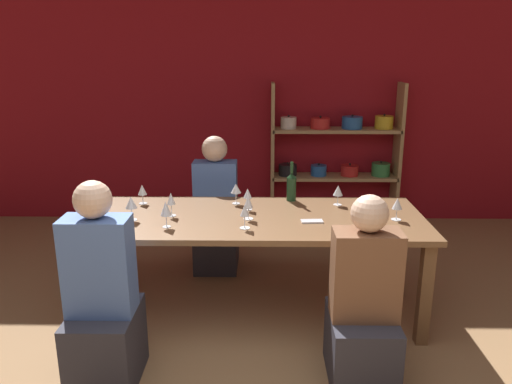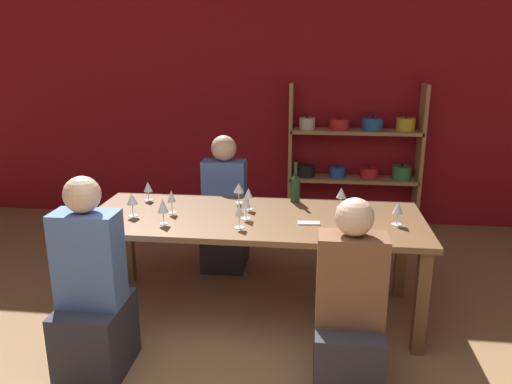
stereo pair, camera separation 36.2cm
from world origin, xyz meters
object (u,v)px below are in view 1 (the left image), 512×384
at_px(person_near_a, 103,311).
at_px(wine_glass_red_e, 236,189).
at_px(wine_glass_white_b, 248,203).
at_px(wine_glass_red_a, 171,200).
at_px(wine_glass_red_f, 397,204).
at_px(shelf_unit, 336,169).
at_px(wine_glass_red_c, 338,191).
at_px(wine_bottle_green, 291,186).
at_px(cell_phone, 312,221).
at_px(wine_glass_empty_c, 248,194).
at_px(wine_glass_red_d, 142,190).
at_px(person_near_b, 363,314).
at_px(wine_glass_red_b, 166,209).
at_px(wine_glass_white_a, 245,211).
at_px(wine_glass_empty_a, 361,203).
at_px(wine_glass_empty_b, 131,203).
at_px(person_far_a, 216,219).
at_px(dining_table, 256,227).

bearing_deg(person_near_a, wine_glass_red_e, 57.39).
distance_m(wine_glass_red_e, wine_glass_white_b, 0.38).
xyz_separation_m(wine_glass_red_a, wine_glass_red_f, (1.59, -0.06, -0.01)).
xyz_separation_m(wine_glass_white_b, wine_glass_red_f, (1.03, -0.00, -0.01)).
bearing_deg(shelf_unit, wine_glass_red_a, -125.82).
bearing_deg(wine_glass_white_b, wine_glass_red_c, 26.81).
distance_m(shelf_unit, wine_bottle_green, 1.75).
xyz_separation_m(wine_glass_red_c, cell_phone, (-0.23, -0.39, -0.10)).
bearing_deg(wine_glass_empty_c, wine_glass_red_e, 124.40).
relative_size(wine_glass_red_a, wine_glass_red_d, 1.14).
bearing_deg(person_near_b, wine_glass_red_d, 145.18).
distance_m(wine_glass_red_b, cell_phone, 1.00).
xyz_separation_m(wine_glass_red_f, person_near_b, (-0.34, -0.70, -0.45)).
xyz_separation_m(wine_glass_red_d, wine_glass_white_a, (0.81, -0.54, 0.01)).
bearing_deg(wine_glass_empty_a, wine_glass_red_f, -1.79).
height_order(wine_bottle_green, wine_glass_white_a, wine_bottle_green).
relative_size(wine_bottle_green, wine_glass_red_d, 2.05).
height_order(wine_bottle_green, wine_glass_empty_a, wine_bottle_green).
bearing_deg(person_near_a, wine_glass_red_d, 90.35).
height_order(wine_glass_red_a, wine_glass_white_b, wine_glass_white_b).
bearing_deg(wine_glass_red_e, wine_glass_empty_b, -150.71).
xyz_separation_m(wine_glass_red_d, wine_glass_empty_c, (0.82, -0.14, 0.01)).
height_order(wine_bottle_green, wine_glass_white_b, wine_bottle_green).
bearing_deg(person_far_a, wine_glass_red_e, 111.66).
relative_size(wine_glass_red_a, cell_phone, 1.11).
relative_size(wine_bottle_green, person_near_a, 0.25).
distance_m(wine_glass_red_a, wine_glass_red_f, 1.59).
xyz_separation_m(dining_table, wine_glass_red_c, (0.62, 0.27, 0.19)).
bearing_deg(person_far_a, wine_glass_empty_c, 114.64).
bearing_deg(shelf_unit, wine_glass_empty_b, -129.04).
relative_size(wine_glass_red_e, cell_phone, 1.04).
bearing_deg(dining_table, wine_glass_red_c, 23.72).
bearing_deg(wine_glass_red_a, wine_glass_red_e, 33.77).
distance_m(wine_glass_white_b, person_far_a, 1.04).
height_order(wine_glass_red_a, person_near_a, person_near_a).
relative_size(wine_glass_red_b, wine_glass_white_a, 1.08).
bearing_deg(wine_glass_empty_c, person_near_a, -129.90).
relative_size(wine_glass_white_a, person_far_a, 0.14).
distance_m(dining_table, person_far_a, 0.93).
distance_m(wine_glass_red_d, cell_phone, 1.33).
bearing_deg(shelf_unit, wine_glass_red_b, -122.76).
relative_size(shelf_unit, wine_glass_empty_c, 9.63).
bearing_deg(dining_table, wine_glass_empty_b, -173.26).
bearing_deg(wine_glass_white_a, cell_phone, 16.22).
xyz_separation_m(wine_glass_empty_a, wine_glass_empty_c, (-0.79, 0.21, -0.00)).
bearing_deg(wine_glass_empty_b, person_far_a, 61.81).
bearing_deg(wine_glass_empty_a, wine_glass_white_b, -179.52).
distance_m(wine_glass_red_e, person_near_b, 1.40).
distance_m(wine_glass_red_a, wine_glass_empty_c, 0.57).
height_order(wine_glass_red_b, wine_glass_white_b, wine_glass_red_b).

